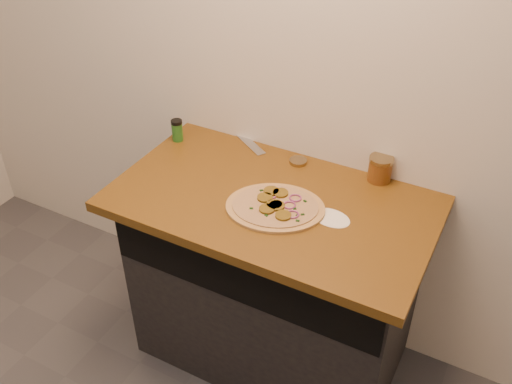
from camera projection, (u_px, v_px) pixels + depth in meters
The scene contains 8 objects.
cabinet at pixel (274, 283), 2.42m from camera, with size 1.10×0.60×0.86m, color black.
countertop at pixel (273, 202), 2.13m from camera, with size 1.20×0.70×0.04m, color brown.
pizza at pixel (275, 206), 2.07m from camera, with size 0.46×0.46×0.02m.
chefs_knife at pixel (241, 135), 2.48m from camera, with size 0.27×0.19×0.02m.
mason_jar_lid at pixel (298, 161), 2.31m from camera, with size 0.07×0.07×0.02m, color #8F7953.
salsa_jar at pixel (380, 169), 2.19m from camera, with size 0.09×0.09×0.10m.
spice_shaker at pixel (177, 130), 2.43m from camera, with size 0.05×0.05×0.10m.
flour_spill at pixel (331, 218), 2.03m from camera, with size 0.14×0.14×0.00m, color white.
Camera 1 is at (0.74, -0.11, 2.17)m, focal length 40.00 mm.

